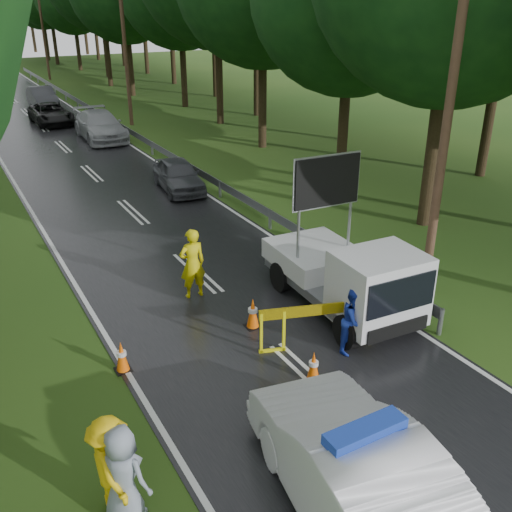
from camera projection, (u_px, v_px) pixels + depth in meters
ground at (312, 380)px, 12.12m from camera, size 160.00×160.00×0.00m
road at (42, 127)px, 35.94m from camera, size 7.00×140.00×0.02m
guardrail at (101, 114)px, 37.11m from camera, size 0.12×60.06×0.70m
utility_pole_near at (450, 104)px, 13.95m from camera, size 1.40×0.24×10.00m
utility_pole_mid at (124, 41)px, 34.60m from camera, size 1.40×0.24×10.00m
utility_pole_far at (42, 25)px, 55.25m from camera, size 1.40×0.24×10.00m
police_sedan at (360, 480)px, 8.48m from camera, size 2.64×5.44×1.89m
work_truck at (349, 276)px, 14.34m from camera, size 2.36×4.90×3.82m
barrier at (318, 315)px, 12.92m from camera, size 2.61×0.89×1.13m
officer at (192, 264)px, 15.13m from camera, size 0.73×0.49×1.97m
civilian at (355, 320)px, 12.85m from camera, size 0.95×0.88×1.58m
bystander_left at (111, 466)px, 8.73m from camera, size 0.65×1.13×1.75m
bystander_right at (123, 475)px, 8.56m from camera, size 0.94×1.02×1.75m
queue_car_first at (178, 175)px, 23.90m from camera, size 2.01×4.02×1.32m
queue_car_second at (100, 126)px, 32.59m from camera, size 2.37×5.47×1.57m
queue_car_third at (51, 114)px, 36.71m from camera, size 2.29×4.78×1.32m
queue_car_fourth at (42, 97)px, 42.11m from camera, size 1.62×4.60×1.51m
cone_center at (313, 366)px, 11.99m from camera, size 0.33×0.33×0.71m
cone_far at (253, 313)px, 13.92m from camera, size 0.38×0.38×0.80m
cone_left_mid at (122, 357)px, 12.29m from camera, size 0.35×0.35×0.73m
cone_right at (347, 281)px, 15.56m from camera, size 0.36×0.36×0.76m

